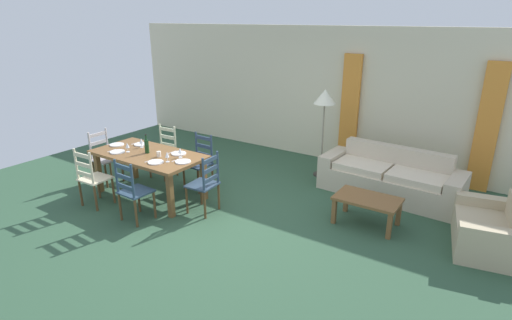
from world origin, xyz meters
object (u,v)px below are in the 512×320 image
at_px(dining_chair_far_left, 164,152).
at_px(couch, 391,179).
at_px(wine_glass_far_right, 180,151).
at_px(dining_chair_near_left, 92,178).
at_px(standing_lamp, 325,102).
at_px(dining_table, 148,158).
at_px(coffee_cup_primary, 159,154).
at_px(wine_glass_far_left, 141,141).
at_px(dining_chair_far_right, 200,162).
at_px(dining_chair_head_east, 205,183).
at_px(wine_bottle, 147,146).
at_px(dining_chair_head_west, 105,157).
at_px(wine_glass_near_left, 127,146).
at_px(armchair_upholstered, 495,232).
at_px(dining_chair_near_right, 133,191).
at_px(wine_glass_near_right, 167,155).
at_px(coffee_table, 367,202).

distance_m(dining_chair_far_left, couch, 4.07).
distance_m(wine_glass_far_right, couch, 3.51).
relative_size(dining_chair_near_left, standing_lamp, 0.59).
xyz_separation_m(dining_table, coffee_cup_primary, (0.28, -0.03, 0.13)).
relative_size(dining_chair_far_left, wine_glass_far_left, 5.96).
distance_m(dining_chair_far_right, dining_chair_head_east, 0.99).
bearing_deg(couch, dining_chair_far_right, -152.17).
relative_size(dining_chair_far_right, couch, 0.41).
distance_m(wine_bottle, coffee_cup_primary, 0.32).
distance_m(dining_chair_far_left, dining_chair_head_west, 1.06).
bearing_deg(wine_glass_far_right, dining_chair_near_left, -138.55).
distance_m(wine_glass_near_left, armchair_upholstered, 5.51).
bearing_deg(standing_lamp, dining_chair_near_left, -127.27).
xyz_separation_m(couch, armchair_upholstered, (1.61, -0.95, -0.04)).
relative_size(dining_chair_far_left, wine_glass_far_right, 5.96).
bearing_deg(coffee_cup_primary, dining_table, 174.85).
bearing_deg(dining_chair_near_right, wine_glass_far_left, 131.48).
bearing_deg(dining_chair_head_west, dining_table, 1.89).
xyz_separation_m(dining_chair_near_right, wine_glass_near_right, (0.09, 0.64, 0.38)).
height_order(dining_table, coffee_table, dining_table).
height_order(dining_chair_far_right, standing_lamp, standing_lamp).
bearing_deg(wine_bottle, coffee_cup_primary, -5.87).
height_order(dining_table, dining_chair_head_west, dining_chair_head_west).
distance_m(dining_chair_head_east, standing_lamp, 2.70).
height_order(dining_chair_far_right, couch, dining_chair_far_right).
bearing_deg(dining_chair_near_right, couch, 46.36).
bearing_deg(dining_chair_far_left, coffee_table, 3.78).
bearing_deg(dining_chair_far_right, dining_chair_near_right, -89.35).
height_order(wine_glass_near_right, armchair_upholstered, wine_glass_near_right).
distance_m(dining_chair_far_right, wine_bottle, 0.95).
xyz_separation_m(wine_glass_far_right, standing_lamp, (1.40, 2.29, 0.55)).
height_order(dining_table, dining_chair_far_right, dining_chair_far_right).
relative_size(dining_chair_near_right, coffee_cup_primary, 10.67).
relative_size(dining_chair_near_right, wine_bottle, 3.04).
xyz_separation_m(wine_glass_near_right, coffee_cup_primary, (-0.29, 0.09, -0.07)).
bearing_deg(wine_glass_far_right, coffee_cup_primary, -151.73).
xyz_separation_m(dining_chair_near_right, coffee_cup_primary, (-0.20, 0.73, 0.32)).
distance_m(dining_chair_head_west, coffee_table, 4.61).
bearing_deg(dining_table, dining_chair_far_left, 120.08).
distance_m(dining_table, dining_chair_far_left, 0.92).
bearing_deg(dining_chair_near_right, dining_chair_head_east, 48.68).
bearing_deg(dining_chair_near_left, standing_lamp, 52.73).
relative_size(dining_chair_far_left, coffee_cup_primary, 10.67).
bearing_deg(armchair_upholstered, coffee_table, -170.68).
xyz_separation_m(dining_chair_near_left, coffee_cup_primary, (0.73, 0.75, 0.32)).
height_order(dining_chair_near_right, dining_chair_head_east, same).
relative_size(dining_chair_near_right, dining_chair_far_right, 1.00).
bearing_deg(dining_chair_head_west, wine_glass_far_right, 5.90).
distance_m(dining_chair_head_east, wine_glass_near_right, 0.73).
distance_m(dining_chair_near_left, wine_glass_far_right, 1.43).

